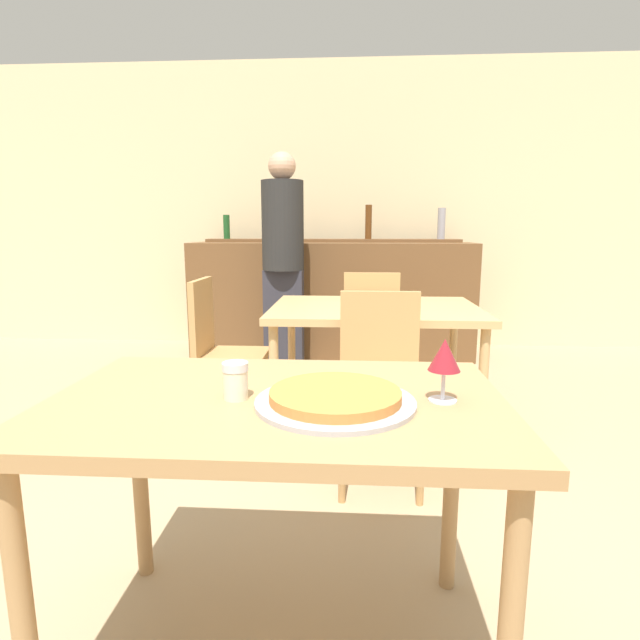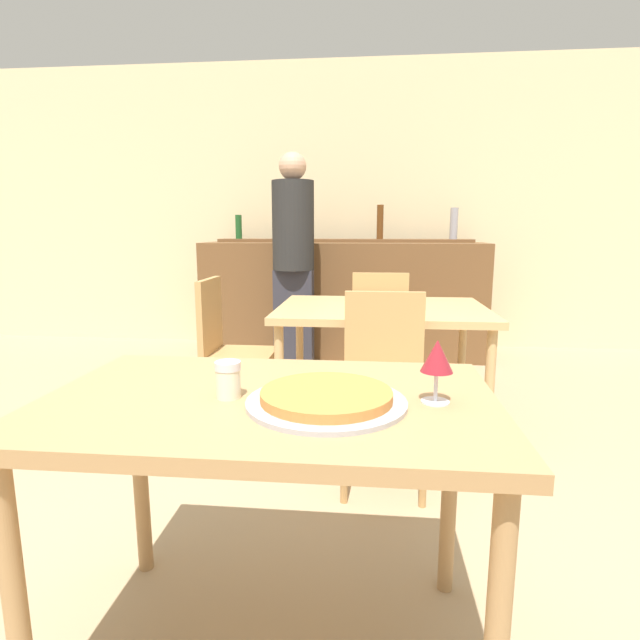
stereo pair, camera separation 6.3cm
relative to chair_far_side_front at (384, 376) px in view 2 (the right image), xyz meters
name	(u,v)px [view 2 (the right image)]	position (x,y,z in m)	size (l,w,h in m)	color
wall_back	(346,207)	(-0.33, 2.89, 0.89)	(8.00, 0.05, 2.80)	beige
dining_table_near	(270,427)	(-0.33, -1.06, 0.17)	(1.16, 0.73, 0.76)	#A87F51
dining_table_far	(382,319)	(0.00, 0.61, 0.16)	(1.20, 0.89, 0.74)	tan
bar_counter	(342,300)	(-0.33, 2.38, 0.02)	(2.60, 0.56, 1.06)	brown
bar_back_shelf	(347,237)	(-0.30, 2.52, 0.60)	(2.39, 0.24, 0.35)	brown
chair_far_side_front	(384,376)	(0.00, 0.00, 0.00)	(0.40, 0.40, 0.89)	tan
chair_far_side_back	(379,326)	(0.00, 1.23, 0.00)	(0.40, 0.40, 0.89)	tan
chair_far_side_left	(227,342)	(-0.93, 0.61, 0.00)	(0.40, 0.40, 0.89)	tan
pizza_tray	(326,398)	(-0.17, -1.11, 0.27)	(0.39, 0.39, 0.04)	#A3A3A8
cheese_shaker	(228,379)	(-0.43, -1.08, 0.30)	(0.07, 0.07, 0.09)	beige
person_standing	(293,255)	(-0.70, 1.80, 0.47)	(0.34, 0.34, 1.79)	#2D2D38
wine_glass	(437,358)	(0.09, -1.06, 0.37)	(0.08, 0.08, 0.16)	silver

